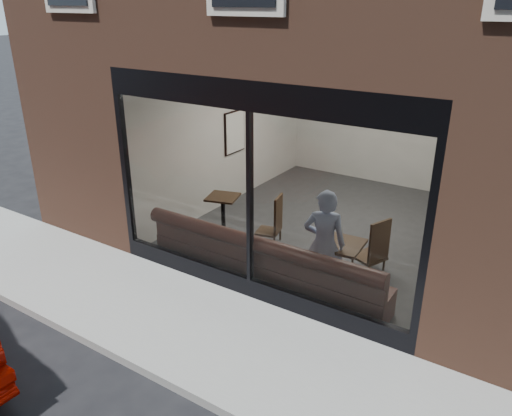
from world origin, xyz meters
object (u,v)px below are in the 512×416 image
Objects in this scene: cafe_chair_right at (369,257)px; cafe_table_right at (340,244)px; person at (324,244)px; cafe_chair_left at (268,231)px; banquette at (265,271)px; cafe_table_left at (223,197)px.

cafe_table_right is at bearing 97.52° from cafe_chair_right.
person reaches higher than cafe_chair_left.
cafe_chair_left is at bearing 157.97° from cafe_table_right.
cafe_table_right reaches higher than cafe_chair_right.
banquette is 1.42m from cafe_chair_left.
cafe_table_right is (2.64, -0.60, 0.00)m from cafe_table_left.
cafe_table_right is at bearing -127.89° from person.
cafe_chair_left is at bearing 24.71° from cafe_chair_right.
cafe_table_right reaches higher than cafe_table_left.
person is at bearing 14.30° from banquette.
cafe_table_right is 0.93m from cafe_chair_right.
cafe_table_left is (-1.65, 1.15, 0.52)m from banquette.
person is 3.07× the size of cafe_table_left.
cafe_table_right reaches higher than cafe_chair_left.
cafe_table_right is (0.99, 0.55, 0.52)m from banquette.
banquette is 5.98× the size of cafe_table_right.
person is 2.53× the size of cafe_table_right.
cafe_table_left is at bearing -7.66° from cafe_chair_left.
cafe_table_left is 1.23× the size of cafe_chair_right.
cafe_chair_left is (-1.69, 0.69, -0.50)m from cafe_table_right.
cafe_chair_right reaches higher than cafe_chair_left.
cafe_table_left reaches higher than banquette.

